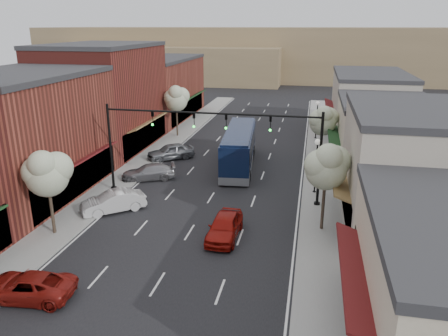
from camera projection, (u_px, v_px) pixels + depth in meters
The scene contains 27 objects.
ground at pixel (180, 247), 26.15m from camera, with size 160.00×160.00×0.00m, color black.
sidewalk_left at pixel (155, 153), 44.94m from camera, with size 2.80×73.00×0.15m, color gray.
sidewalk_right at pixel (321, 163), 41.74m from camera, with size 2.80×73.00×0.15m, color gray.
curb_left at pixel (168, 154), 44.67m from camera, with size 0.25×73.00×0.17m, color gray.
curb_right at pixel (306, 162), 42.01m from camera, with size 0.25×73.00×0.17m, color gray.
bldg_left_midnear at pixel (21, 136), 32.99m from camera, with size 10.14×14.10×9.40m.
bldg_left_midfar at pixel (104, 98), 45.78m from camera, with size 10.14×14.10×10.90m.
bldg_left_far at pixel (157, 89), 61.05m from camera, with size 10.14×18.10×8.40m.
bldg_right_midnear at pixel (412, 169), 27.90m from camera, with size 9.14×12.10×7.90m.
bldg_right_midfar at pixel (384, 136), 39.30m from camera, with size 9.14×12.10×6.40m.
bldg_right_far at pixel (368, 104), 52.17m from camera, with size 9.14×16.10×7.40m.
hill_far at pixel (286, 53), 108.01m from camera, with size 120.00×30.00×12.00m, color #7A6647.
hill_near at pixel (175, 63), 102.23m from camera, with size 50.00×20.00×8.00m, color #7A6647.
signal_mast_right at pixel (287, 144), 31.07m from camera, with size 8.22×0.46×7.00m.
signal_mast_left at pixel (138, 136), 33.22m from camera, with size 8.22×0.46×7.00m.
tree_right_near at pixel (327, 165), 26.84m from camera, with size 2.85×2.65×5.95m.
tree_right_far at pixel (323, 120), 41.87m from camera, with size 2.85×2.65×5.43m.
tree_left_near at pixel (47, 172), 26.35m from camera, with size 2.85×2.65×5.69m.
tree_left_far at pixel (176, 98), 50.42m from camera, with size 2.85×2.65×6.13m.
lamp_post_near at pixel (317, 157), 33.49m from camera, with size 0.44×0.44×4.44m.
lamp_post_far at pixel (317, 114), 49.78m from camera, with size 0.44×0.44×4.44m.
coach_bus at pixel (239, 147), 40.47m from camera, with size 3.56×11.73×3.53m.
red_hatchback at pixel (225, 226), 27.12m from camera, with size 1.81×4.49×1.53m, color #98110B.
parked_car_a at pixel (27, 287), 21.11m from camera, with size 2.12×4.60×1.28m, color maroon.
parked_car_b at pixel (113, 202), 30.94m from camera, with size 1.57×4.50×1.48m, color silver.
parked_car_c at pixel (148, 172), 37.39m from camera, with size 1.86×4.56×1.32m, color gray.
parked_car_d at pixel (171, 152), 42.99m from camera, with size 1.86×4.61×1.57m, color slate.
Camera 1 is at (7.25, -22.35, 12.70)m, focal length 35.00 mm.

